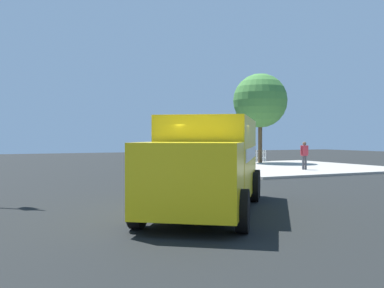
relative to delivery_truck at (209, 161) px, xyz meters
The scene contains 6 objects.
ground_plane 1.52m from the delivery_truck, 25.74° to the left, with size 100.00×100.00×0.00m, color black.
sidewalk_corner_near 18.71m from the delivery_truck, 134.49° to the right, with size 12.50×12.50×0.14m, color #9E998E.
delivery_truck is the anchor object (origin of this frame).
pedestrian_near_corner 15.97m from the delivery_truck, 139.83° to the right, with size 0.52×0.29×1.74m.
picket_fence_run 23.34m from the delivery_truck, 124.10° to the right, with size 5.14×0.05×0.95m.
shade_tree_near 22.92m from the delivery_truck, 128.22° to the right, with size 4.28×4.28×7.07m.
Camera 1 is at (5.82, 11.59, 2.17)m, focal length 41.86 mm.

